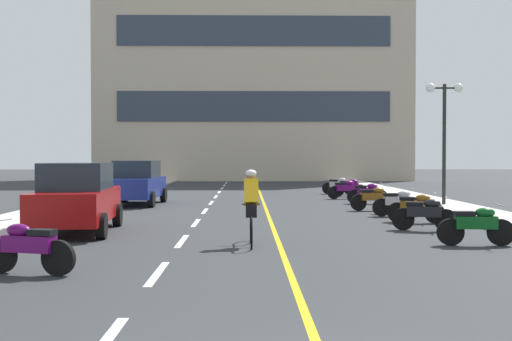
# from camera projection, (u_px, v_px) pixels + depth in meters

# --- Properties ---
(ground_plane) EXTENTS (140.00, 140.00, 0.00)m
(ground_plane) POSITION_uv_depth(u_px,v_px,m) (258.00, 205.00, 25.48)
(ground_plane) COLOR #2D3033
(curb_left) EXTENTS (2.40, 72.00, 0.12)m
(curb_left) POSITION_uv_depth(u_px,v_px,m) (101.00, 198.00, 28.37)
(curb_left) COLOR #B7B2A8
(curb_left) RESTS_ON ground
(curb_right) EXTENTS (2.40, 72.00, 0.12)m
(curb_right) POSITION_uv_depth(u_px,v_px,m) (412.00, 198.00, 28.60)
(curb_right) COLOR #B7B2A8
(curb_right) RESTS_ON ground
(lane_dash_1) EXTENTS (0.14, 2.20, 0.01)m
(lane_dash_1) POSITION_uv_depth(u_px,v_px,m) (157.00, 273.00, 10.46)
(lane_dash_1) COLOR silver
(lane_dash_1) RESTS_ON ground
(lane_dash_2) EXTENTS (0.14, 2.20, 0.01)m
(lane_dash_2) POSITION_uv_depth(u_px,v_px,m) (182.00, 241.00, 14.46)
(lane_dash_2) COLOR silver
(lane_dash_2) RESTS_ON ground
(lane_dash_3) EXTENTS (0.14, 2.20, 0.01)m
(lane_dash_3) POSITION_uv_depth(u_px,v_px,m) (196.00, 223.00, 18.45)
(lane_dash_3) COLOR silver
(lane_dash_3) RESTS_ON ground
(lane_dash_4) EXTENTS (0.14, 2.20, 0.01)m
(lane_dash_4) POSITION_uv_depth(u_px,v_px,m) (205.00, 211.00, 22.45)
(lane_dash_4) COLOR silver
(lane_dash_4) RESTS_ON ground
(lane_dash_5) EXTENTS (0.14, 2.20, 0.01)m
(lane_dash_5) POSITION_uv_depth(u_px,v_px,m) (211.00, 203.00, 26.45)
(lane_dash_5) COLOR silver
(lane_dash_5) RESTS_ON ground
(lane_dash_6) EXTENTS (0.14, 2.20, 0.01)m
(lane_dash_6) POSITION_uv_depth(u_px,v_px,m) (216.00, 197.00, 30.45)
(lane_dash_6) COLOR silver
(lane_dash_6) RESTS_ON ground
(lane_dash_7) EXTENTS (0.14, 2.20, 0.01)m
(lane_dash_7) POSITION_uv_depth(u_px,v_px,m) (219.00, 192.00, 34.45)
(lane_dash_7) COLOR silver
(lane_dash_7) RESTS_ON ground
(lane_dash_8) EXTENTS (0.14, 2.20, 0.01)m
(lane_dash_8) POSITION_uv_depth(u_px,v_px,m) (222.00, 188.00, 38.45)
(lane_dash_8) COLOR silver
(lane_dash_8) RESTS_ON ground
(lane_dash_9) EXTENTS (0.14, 2.20, 0.01)m
(lane_dash_9) POSITION_uv_depth(u_px,v_px,m) (224.00, 185.00, 42.45)
(lane_dash_9) COLOR silver
(lane_dash_9) RESTS_ON ground
(lane_dash_10) EXTENTS (0.14, 2.20, 0.01)m
(lane_dash_10) POSITION_uv_depth(u_px,v_px,m) (226.00, 183.00, 46.44)
(lane_dash_10) COLOR silver
(lane_dash_10) RESTS_ON ground
(lane_dash_11) EXTENTS (0.14, 2.20, 0.01)m
(lane_dash_11) POSITION_uv_depth(u_px,v_px,m) (228.00, 181.00, 50.44)
(lane_dash_11) COLOR silver
(lane_dash_11) RESTS_ON ground
(centre_line_yellow) EXTENTS (0.12, 66.00, 0.01)m
(centre_line_yellow) POSITION_uv_depth(u_px,v_px,m) (262.00, 199.00, 28.49)
(centre_line_yellow) COLOR gold
(centre_line_yellow) RESTS_ON ground
(office_building) EXTENTS (25.98, 8.49, 20.05)m
(office_building) POSITION_uv_depth(u_px,v_px,m) (253.00, 64.00, 53.43)
(office_building) COLOR #BCAD93
(office_building) RESTS_ON ground
(street_lamp_mid) EXTENTS (1.46, 0.36, 4.72)m
(street_lamp_mid) POSITION_uv_depth(u_px,v_px,m) (444.00, 115.00, 24.07)
(street_lamp_mid) COLOR black
(street_lamp_mid) RESTS_ON curb_right
(parked_car_near) EXTENTS (2.16, 4.31, 1.82)m
(parked_car_near) POSITION_uv_depth(u_px,v_px,m) (77.00, 197.00, 16.08)
(parked_car_near) COLOR black
(parked_car_near) RESTS_ON ground
(parked_car_mid) EXTENTS (2.04, 4.26, 1.82)m
(parked_car_mid) POSITION_uv_depth(u_px,v_px,m) (137.00, 182.00, 25.40)
(parked_car_mid) COLOR black
(parked_car_mid) RESTS_ON ground
(motorcycle_1) EXTENTS (1.67, 0.70, 0.92)m
(motorcycle_1) POSITION_uv_depth(u_px,v_px,m) (28.00, 246.00, 10.35)
(motorcycle_1) COLOR black
(motorcycle_1) RESTS_ON ground
(motorcycle_2) EXTENTS (1.70, 0.60, 0.92)m
(motorcycle_2) POSITION_uv_depth(u_px,v_px,m) (476.00, 225.00, 13.69)
(motorcycle_2) COLOR black
(motorcycle_2) RESTS_ON ground
(motorcycle_3) EXTENTS (1.65, 0.77, 0.92)m
(motorcycle_3) POSITION_uv_depth(u_px,v_px,m) (425.00, 213.00, 16.43)
(motorcycle_3) COLOR black
(motorcycle_3) RESTS_ON ground
(motorcycle_4) EXTENTS (1.63, 0.81, 0.92)m
(motorcycle_4) POSITION_uv_depth(u_px,v_px,m) (416.00, 207.00, 18.45)
(motorcycle_4) COLOR black
(motorcycle_4) RESTS_ON ground
(motorcycle_5) EXTENTS (1.70, 0.60, 0.92)m
(motorcycle_5) POSITION_uv_depth(u_px,v_px,m) (398.00, 202.00, 20.44)
(motorcycle_5) COLOR black
(motorcycle_5) RESTS_ON ground
(motorcycle_6) EXTENTS (1.70, 0.60, 0.92)m
(motorcycle_6) POSITION_uv_depth(u_px,v_px,m) (373.00, 198.00, 22.63)
(motorcycle_6) COLOR black
(motorcycle_6) RESTS_ON ground
(motorcycle_7) EXTENTS (1.70, 0.60, 0.92)m
(motorcycle_7) POSITION_uv_depth(u_px,v_px,m) (368.00, 193.00, 25.85)
(motorcycle_7) COLOR black
(motorcycle_7) RESTS_ON ground
(motorcycle_8) EXTENTS (1.69, 0.61, 0.92)m
(motorcycle_8) POSITION_uv_depth(u_px,v_px,m) (345.00, 189.00, 28.91)
(motorcycle_8) COLOR black
(motorcycle_8) RESTS_ON ground
(motorcycle_9) EXTENTS (1.70, 0.60, 0.92)m
(motorcycle_9) POSITION_uv_depth(u_px,v_px,m) (350.00, 187.00, 30.69)
(motorcycle_9) COLOR black
(motorcycle_9) RESTS_ON ground
(motorcycle_10) EXTENTS (1.68, 0.64, 0.92)m
(motorcycle_10) POSITION_uv_depth(u_px,v_px,m) (338.00, 185.00, 32.60)
(motorcycle_10) COLOR black
(motorcycle_10) RESTS_ON ground
(cyclist_rider) EXTENTS (0.42, 1.77, 1.71)m
(cyclist_rider) POSITION_uv_depth(u_px,v_px,m) (251.00, 206.00, 13.73)
(cyclist_rider) COLOR black
(cyclist_rider) RESTS_ON ground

